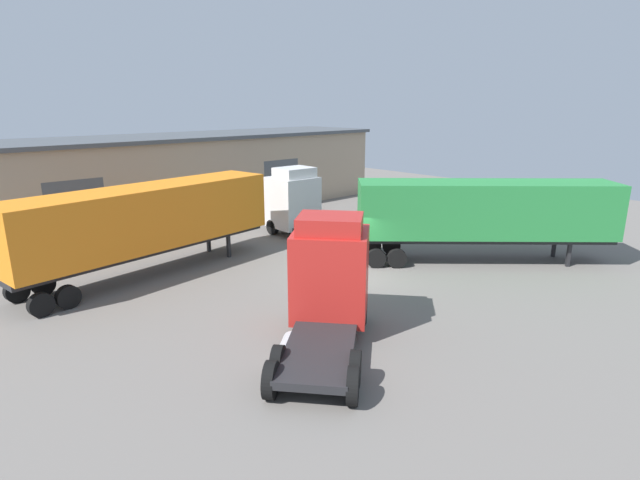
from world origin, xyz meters
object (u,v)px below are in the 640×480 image
object	(u,v)px
tractor_unit_white	(297,204)
tractor_unit_red	(328,281)
container_trailer_green	(484,211)
gravel_pile	(380,199)
container_trailer_blue	(147,219)
oil_drum	(345,267)

from	to	relation	value
tractor_unit_white	tractor_unit_red	size ratio (longest dim) A/B	0.99
tractor_unit_white	container_trailer_green	bearing A→B (deg)	-160.05
gravel_pile	tractor_unit_red	bearing A→B (deg)	-144.94
container_trailer_blue	gravel_pile	bearing A→B (deg)	-3.44
container_trailer_blue	gravel_pile	size ratio (longest dim) A/B	3.46
tractor_unit_white	gravel_pile	distance (m)	8.43
tractor_unit_red	oil_drum	distance (m)	6.15
container_trailer_green	container_trailer_blue	world-z (taller)	container_trailer_blue
tractor_unit_red	container_trailer_blue	xyz separation A→B (m)	(-1.61, 10.13, 0.66)
tractor_unit_red	gravel_pile	world-z (taller)	tractor_unit_red
container_trailer_green	container_trailer_blue	distance (m)	15.95
tractor_unit_red	gravel_pile	xyz separation A→B (m)	(16.34, 11.47, -0.96)
tractor_unit_red	tractor_unit_white	bearing A→B (deg)	14.55
gravel_pile	container_trailer_blue	bearing A→B (deg)	-175.74
tractor_unit_red	oil_drum	bearing A→B (deg)	-0.61
gravel_pile	container_trailer_green	bearing A→B (deg)	-115.29
tractor_unit_white	container_trailer_green	world-z (taller)	tractor_unit_white
container_trailer_green	oil_drum	size ratio (longest dim) A/B	12.02
tractor_unit_white	tractor_unit_red	world-z (taller)	tractor_unit_red
container_trailer_green	gravel_pile	bearing A→B (deg)	108.76
container_trailer_blue	oil_drum	xyz separation A→B (m)	(6.27, -6.41, -2.16)
container_trailer_green	tractor_unit_red	xyz separation A→B (m)	(-11.24, -0.68, -0.62)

